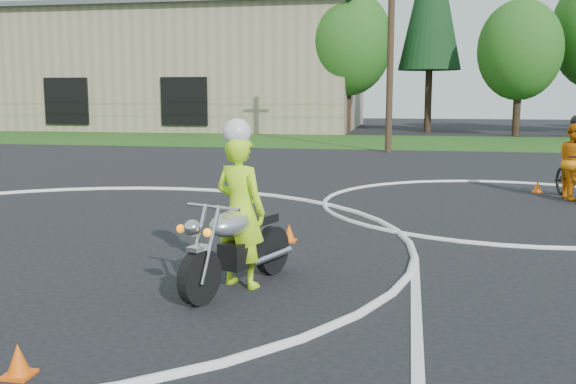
# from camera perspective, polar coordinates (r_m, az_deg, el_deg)

# --- Properties ---
(grass_strip) EXTENTS (120.00, 10.00, 0.02)m
(grass_strip) POSITION_cam_1_polar(r_m,az_deg,el_deg) (34.15, 0.79, 4.60)
(grass_strip) COLOR #1E4714
(grass_strip) RESTS_ON ground
(course_markings) EXTENTS (19.05, 19.05, 0.12)m
(course_markings) POSITION_cam_1_polar(r_m,az_deg,el_deg) (11.77, -7.86, -3.34)
(course_markings) COLOR silver
(course_markings) RESTS_ON ground
(primary_motorcycle) EXTENTS (1.09, 2.10, 1.16)m
(primary_motorcycle) POSITION_cam_1_polar(r_m,az_deg,el_deg) (8.11, -4.57, -4.76)
(primary_motorcycle) COLOR black
(primary_motorcycle) RESTS_ON ground
(rider_primary_grp) EXTENTS (0.83, 0.69, 2.15)m
(rider_primary_grp) POSITION_cam_1_polar(r_m,az_deg,el_deg) (8.14, -4.28, -1.29)
(rider_primary_grp) COLOR #BCFF1A
(rider_primary_grp) RESTS_ON ground
(rider_second_grp) EXTENTS (1.00, 2.14, 1.98)m
(rider_second_grp) POSITION_cam_1_polar(r_m,az_deg,el_deg) (16.39, 24.09, 1.81)
(rider_second_grp) COLOR black
(rider_second_grp) RESTS_ON ground
(traffic_cones) EXTENTS (18.33, 13.88, 0.30)m
(traffic_cones) POSITION_cam_1_polar(r_m,az_deg,el_deg) (10.40, 1.91, -4.14)
(traffic_cones) COLOR #FF5C0D
(traffic_cones) RESTS_ON ground
(warehouse) EXTENTS (41.00, 17.00, 8.30)m
(warehouse) POSITION_cam_1_polar(r_m,az_deg,el_deg) (52.33, -16.71, 10.21)
(warehouse) COLOR tan
(warehouse) RESTS_ON ground
(treeline) EXTENTS (38.20, 8.10, 14.52)m
(treeline) POSITION_cam_1_polar(r_m,az_deg,el_deg) (42.32, 23.51, 13.65)
(treeline) COLOR #382619
(treeline) RESTS_ON ground
(utility_poles) EXTENTS (41.60, 1.12, 10.00)m
(utility_poles) POSITION_cam_1_polar(r_m,az_deg,el_deg) (27.70, 9.14, 14.29)
(utility_poles) COLOR #473321
(utility_poles) RESTS_ON ground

